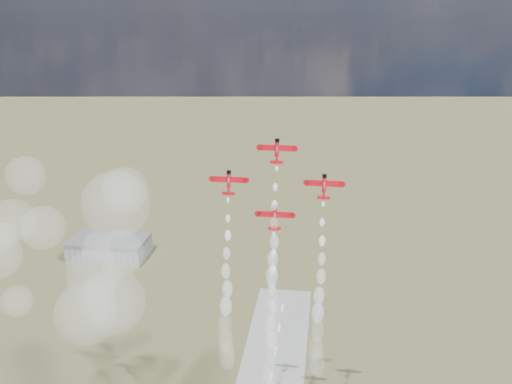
{
  "coord_description": "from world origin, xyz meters",
  "views": [
    {
      "loc": [
        20.53,
        -132.54,
        158.48
      ],
      "look_at": [
        -0.07,
        20.34,
        105.43
      ],
      "focal_mm": 38.0,
      "sensor_mm": 36.0,
      "label": 1
    }
  ],
  "objects_px": {
    "plane_slot": "(275,217)",
    "plane_right": "(324,186)",
    "plane_left": "(229,182)",
    "plane_lead": "(277,150)",
    "hangar": "(110,247)"
  },
  "relations": [
    {
      "from": "hangar",
      "to": "plane_slot",
      "type": "height_order",
      "value": "plane_slot"
    },
    {
      "from": "plane_lead",
      "to": "plane_slot",
      "type": "distance_m",
      "value": 20.03
    },
    {
      "from": "plane_left",
      "to": "plane_right",
      "type": "bearing_deg",
      "value": 0.0
    },
    {
      "from": "plane_left",
      "to": "plane_right",
      "type": "height_order",
      "value": "same"
    },
    {
      "from": "plane_right",
      "to": "plane_left",
      "type": "bearing_deg",
      "value": 180.0
    },
    {
      "from": "plane_lead",
      "to": "plane_left",
      "type": "relative_size",
      "value": 1.0
    },
    {
      "from": "plane_left",
      "to": "plane_lead",
      "type": "bearing_deg",
      "value": 7.89
    },
    {
      "from": "plane_lead",
      "to": "plane_left",
      "type": "height_order",
      "value": "plane_lead"
    },
    {
      "from": "hangar",
      "to": "plane_left",
      "type": "xyz_separation_m",
      "value": [
        111.63,
        -159.7,
        101.73
      ]
    },
    {
      "from": "plane_right",
      "to": "plane_slot",
      "type": "relative_size",
      "value": 1.0
    },
    {
      "from": "hangar",
      "to": "plane_left",
      "type": "bearing_deg",
      "value": -55.05
    },
    {
      "from": "plane_lead",
      "to": "plane_slot",
      "type": "bearing_deg",
      "value": -90.0
    },
    {
      "from": "plane_lead",
      "to": "plane_right",
      "type": "relative_size",
      "value": 1.0
    },
    {
      "from": "plane_slot",
      "to": "plane_right",
      "type": "bearing_deg",
      "value": 7.89
    },
    {
      "from": "hangar",
      "to": "plane_slot",
      "type": "distance_m",
      "value": 224.61
    }
  ]
}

